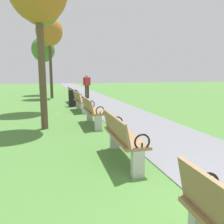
{
  "coord_description": "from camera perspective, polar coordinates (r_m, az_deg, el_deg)",
  "views": [
    {
      "loc": [
        -1.79,
        -0.9,
        1.65
      ],
      "look_at": [
        -0.05,
        5.37,
        0.55
      ],
      "focal_mm": 36.18,
      "sensor_mm": 36.0,
      "label": 1
    }
  ],
  "objects": [
    {
      "name": "tree_5",
      "position": [
        18.89,
        -17.0,
        14.76
      ],
      "size": [
        1.75,
        1.75,
        4.49
      ],
      "color": "brown",
      "rests_on": "ground"
    },
    {
      "name": "trash_bin",
      "position": [
        11.77,
        -9.86,
        3.47
      ],
      "size": [
        0.48,
        0.48,
        0.84
      ],
      "color": "black",
      "rests_on": "ground"
    },
    {
      "name": "park_bench_4",
      "position": [
        10.16,
        -8.11,
        2.91
      ],
      "size": [
        0.53,
        1.62,
        0.9
      ],
      "color": "#93704C",
      "rests_on": "ground"
    },
    {
      "name": "pedestrian_walking",
      "position": [
        15.7,
        -6.36,
        6.89
      ],
      "size": [
        0.52,
        0.27,
        1.62
      ],
      "color": "#3D3328",
      "rests_on": "paved_walkway"
    },
    {
      "name": "tree_4",
      "position": [
        16.29,
        -15.6,
        18.92
      ],
      "size": [
        1.74,
        1.74,
        5.41
      ],
      "color": "#4C3D2D",
      "rests_on": "ground"
    },
    {
      "name": "park_bench_2",
      "position": [
        4.31,
        2.48,
        -6.11
      ],
      "size": [
        0.52,
        1.61,
        0.9
      ],
      "color": "#93704C",
      "rests_on": "ground"
    },
    {
      "name": "scattered_leaves",
      "position": [
        7.08,
        6.87,
        -3.83
      ],
      "size": [
        3.9,
        13.75,
        0.02
      ],
      "color": "#93511E",
      "rests_on": "ground"
    },
    {
      "name": "paved_walkway",
      "position": [
        19.2,
        -6.59,
        4.63
      ],
      "size": [
        2.33,
        44.0,
        0.02
      ],
      "primitive_type": "cube",
      "color": "slate",
      "rests_on": "ground"
    },
    {
      "name": "park_bench_5",
      "position": [
        13.3,
        -9.89,
        4.42
      ],
      "size": [
        0.55,
        1.62,
        0.9
      ],
      "color": "#93704C",
      "rests_on": "ground"
    },
    {
      "name": "park_bench_3",
      "position": [
        7.31,
        -5.14,
        0.37
      ],
      "size": [
        0.47,
        1.6,
        0.9
      ],
      "color": "#93704C",
      "rests_on": "ground"
    },
    {
      "name": "tree_3",
      "position": [
        10.85,
        -17.6,
        24.88
      ],
      "size": [
        1.76,
        1.76,
        5.59
      ],
      "color": "brown",
      "rests_on": "ground"
    }
  ]
}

